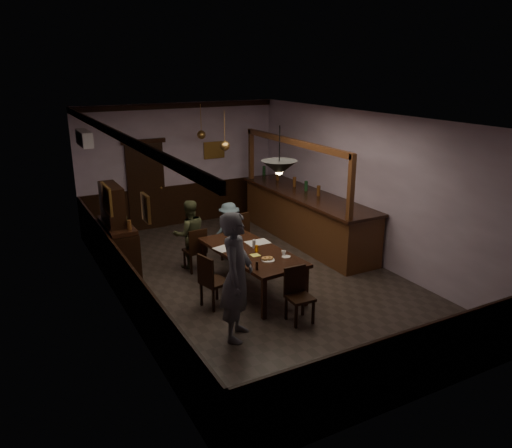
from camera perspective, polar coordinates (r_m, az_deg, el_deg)
room at (r=8.92m, az=0.15°, el=2.40°), size 5.01×8.01×3.01m
dining_table at (r=8.79m, az=-0.53°, el=-3.43°), size 1.18×2.28×0.75m
chair_far_left at (r=9.70m, az=-6.86°, el=-2.75°), size 0.40×0.40×0.88m
chair_far_right at (r=10.07m, az=-2.20°, el=-1.29°), size 0.54×0.54×1.05m
chair_near at (r=7.89m, az=4.78°, el=-7.73°), size 0.39×0.39×0.88m
chair_side at (r=8.26m, az=-5.17°, el=-6.28°), size 0.49×0.49×0.93m
person_standing at (r=7.19m, az=-2.23°, el=-6.03°), size 0.80×0.84×1.93m
person_seated_left at (r=9.87m, az=-7.60°, el=-1.16°), size 0.71×0.58×1.37m
person_seated_right at (r=10.29m, az=-3.07°, el=-0.75°), size 0.78×0.45×1.19m
newspaper_left at (r=8.89m, az=-3.40°, el=-2.74°), size 0.48×0.39×0.01m
newspaper_right at (r=9.14m, az=0.20°, el=-2.12°), size 0.43×0.31×0.01m
napkin at (r=8.55m, az=-0.09°, el=-3.58°), size 0.16×0.16×0.00m
saucer at (r=8.49m, az=3.46°, el=-3.75°), size 0.15×0.15×0.01m
coffee_cup at (r=8.54m, az=3.19°, el=-3.29°), size 0.09×0.09×0.07m
pastry_plate at (r=8.33m, az=1.40°, el=-4.15°), size 0.22×0.22×0.01m
pastry_ring_a at (r=8.32m, az=1.07°, el=-3.96°), size 0.13×0.13×0.04m
pastry_ring_b at (r=8.34m, az=1.54°, el=-3.91°), size 0.13×0.13×0.04m
soda_can at (r=8.68m, az=0.06°, el=-2.84°), size 0.07×0.07×0.12m
beer_glass at (r=8.63m, az=-1.97°, el=-2.69°), size 0.06×0.06×0.20m
water_glass at (r=8.86m, az=-0.22°, el=-2.29°), size 0.06×0.06×0.15m
pepper_mill at (r=7.94m, az=0.10°, el=-4.79°), size 0.04×0.04×0.14m
sideboard at (r=9.73m, az=-15.54°, el=-1.79°), size 0.48×1.35×1.78m
bar_counter at (r=11.30m, az=5.74°, el=0.90°), size 0.98×4.20×2.36m
door_back at (r=12.28m, az=-12.43°, el=4.14°), size 0.90×0.06×2.10m
ac_unit at (r=10.70m, az=-19.04°, el=9.24°), size 0.20×0.85×0.30m
picture_left_small at (r=6.42m, az=-12.48°, el=1.80°), size 0.04×0.28×0.36m
picture_left_large at (r=8.80m, az=-16.68°, el=2.76°), size 0.04×0.62×0.48m
picture_back at (r=12.73m, az=-4.81°, el=8.42°), size 0.55×0.04×0.42m
pendant_iron at (r=7.68m, az=2.67°, el=6.44°), size 0.56×0.56×0.75m
pendant_brass_mid at (r=10.17m, az=-3.59°, el=8.90°), size 0.20×0.20×0.81m
pendant_brass_far at (r=11.82m, az=-6.26°, el=10.09°), size 0.20×0.20×0.81m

